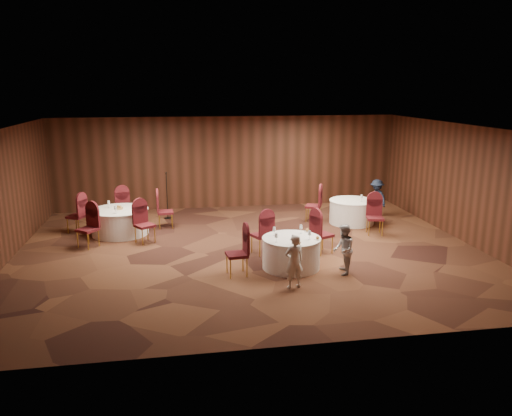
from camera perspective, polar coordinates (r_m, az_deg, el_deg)
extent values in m
plane|color=black|center=(13.15, -0.72, -4.90)|extent=(12.00, 12.00, 0.00)
plane|color=silver|center=(12.50, -0.76, 9.14)|extent=(12.00, 12.00, 0.00)
plane|color=black|center=(17.61, -3.24, 5.22)|extent=(12.00, 0.00, 12.00)
plane|color=black|center=(7.99, 4.79, -5.32)|extent=(12.00, 0.00, 12.00)
plane|color=black|center=(14.86, 22.80, 2.57)|extent=(0.00, 10.00, 10.00)
cylinder|color=white|center=(11.88, 4.05, -5.17)|extent=(1.36, 1.36, 0.72)
cylinder|color=white|center=(11.77, 4.08, -3.49)|extent=(1.39, 1.39, 0.03)
cylinder|color=white|center=(15.05, -15.28, -1.55)|extent=(1.61, 1.61, 0.72)
cylinder|color=white|center=(14.96, -15.36, -0.20)|extent=(1.65, 1.65, 0.03)
cylinder|color=white|center=(15.96, 10.89, -0.44)|extent=(1.38, 1.38, 0.72)
cylinder|color=white|center=(15.88, 10.94, 0.83)|extent=(1.41, 1.41, 0.03)
cylinder|color=silver|center=(11.66, 6.11, -3.61)|extent=(0.06, 0.06, 0.01)
cylinder|color=silver|center=(11.64, 6.11, -3.34)|extent=(0.01, 0.01, 0.11)
cone|color=silver|center=(11.61, 6.13, -2.84)|extent=(0.08, 0.08, 0.10)
cylinder|color=silver|center=(11.32, 4.24, -4.10)|extent=(0.06, 0.06, 0.01)
cylinder|color=silver|center=(11.30, 4.24, -3.82)|extent=(0.01, 0.01, 0.11)
cone|color=silver|center=(11.27, 4.25, -3.31)|extent=(0.08, 0.08, 0.10)
cylinder|color=silver|center=(11.91, 2.09, -3.16)|extent=(0.06, 0.06, 0.01)
cylinder|color=silver|center=(11.89, 2.10, -2.89)|extent=(0.01, 0.01, 0.11)
cone|color=silver|center=(11.86, 2.10, -2.41)|extent=(0.08, 0.08, 0.10)
cylinder|color=silver|center=(11.42, 2.33, -3.91)|extent=(0.06, 0.06, 0.01)
cylinder|color=silver|center=(11.40, 2.34, -3.63)|extent=(0.01, 0.01, 0.11)
cone|color=silver|center=(11.37, 2.34, -3.13)|extent=(0.08, 0.08, 0.10)
cylinder|color=silver|center=(12.13, 5.16, -2.90)|extent=(0.06, 0.06, 0.01)
cylinder|color=silver|center=(12.11, 5.17, -2.64)|extent=(0.01, 0.01, 0.11)
cone|color=silver|center=(12.08, 5.18, -2.16)|extent=(0.08, 0.08, 0.10)
cylinder|color=white|center=(11.27, 4.94, -4.18)|extent=(0.15, 0.15, 0.01)
sphere|color=#9E6B33|center=(11.26, 4.95, -3.98)|extent=(0.08, 0.08, 0.08)
cylinder|color=white|center=(11.69, 7.05, -3.58)|extent=(0.15, 0.15, 0.01)
sphere|color=#9E6B33|center=(11.67, 7.05, -3.38)|extent=(0.08, 0.08, 0.08)
cylinder|color=white|center=(12.27, 5.88, -2.71)|extent=(0.15, 0.15, 0.01)
sphere|color=#9E6B33|center=(12.26, 5.88, -2.52)|extent=(0.08, 0.08, 0.08)
cylinder|color=silver|center=(15.07, -13.60, 0.07)|extent=(0.06, 0.06, 0.01)
cylinder|color=silver|center=(15.05, -13.61, 0.29)|extent=(0.01, 0.01, 0.11)
cone|color=silver|center=(15.03, -13.63, 0.68)|extent=(0.08, 0.08, 0.10)
cylinder|color=silver|center=(15.22, -16.46, 0.03)|extent=(0.06, 0.06, 0.01)
cylinder|color=silver|center=(15.21, -16.48, 0.24)|extent=(0.01, 0.01, 0.11)
cone|color=silver|center=(15.19, -16.50, 0.63)|extent=(0.08, 0.08, 0.10)
cylinder|color=silver|center=(14.50, -15.74, -0.59)|extent=(0.06, 0.06, 0.01)
cylinder|color=silver|center=(14.49, -15.76, -0.37)|extent=(0.01, 0.01, 0.11)
cone|color=silver|center=(14.46, -15.79, 0.03)|extent=(0.08, 0.08, 0.10)
cylinder|color=#935E3B|center=(14.95, -15.37, -0.04)|extent=(0.22, 0.22, 0.06)
sphere|color=#9E6B33|center=(14.96, -15.50, 0.20)|extent=(0.07, 0.07, 0.07)
sphere|color=#9E6B33|center=(14.91, -15.24, 0.18)|extent=(0.07, 0.07, 0.07)
cylinder|color=silver|center=(15.73, 11.95, 0.74)|extent=(0.06, 0.06, 0.01)
cylinder|color=silver|center=(15.72, 11.97, 0.94)|extent=(0.01, 0.01, 0.11)
cone|color=silver|center=(15.70, 11.98, 1.32)|extent=(0.08, 0.08, 0.10)
cylinder|color=black|center=(16.57, -10.03, -1.13)|extent=(0.24, 0.24, 0.02)
cylinder|color=black|center=(16.40, -10.14, 1.45)|extent=(0.02, 0.02, 1.51)
cylinder|color=black|center=(16.31, -10.25, 3.97)|extent=(0.04, 0.12, 0.04)
imported|color=silver|center=(10.65, 4.37, -6.14)|extent=(0.48, 0.37, 1.18)
imported|color=#AEAEB3|center=(11.57, 9.96, -4.70)|extent=(0.57, 0.66, 1.17)
imported|color=#151D2F|center=(16.92, 13.62, 1.12)|extent=(0.72, 0.91, 1.24)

